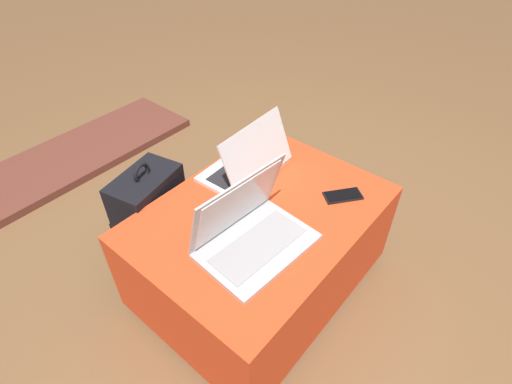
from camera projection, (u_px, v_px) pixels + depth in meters
ground_plane at (260, 284)px, 1.76m from camera, size 14.00×14.00×0.00m
ottoman at (260, 250)px, 1.61m from camera, size 0.93×0.69×0.44m
laptop_near at (250, 232)px, 1.31m from camera, size 0.39×0.29×0.26m
laptop_far at (248, 163)px, 1.61m from camera, size 0.37×0.24×0.23m
cell_phone at (343, 196)px, 1.52m from camera, size 0.16×0.14×0.01m
backpack at (151, 221)px, 1.73m from camera, size 0.32×0.28×0.54m
fireplace_hearth at (78, 155)px, 2.45m from camera, size 1.40×0.50×0.04m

